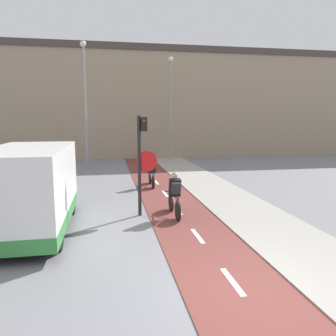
{
  "coord_description": "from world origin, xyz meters",
  "views": [
    {
      "loc": [
        -2.27,
        -5.05,
        3.11
      ],
      "look_at": [
        0.0,
        7.37,
        1.2
      ],
      "focal_mm": 35.0,
      "sensor_mm": 36.0,
      "label": 1
    }
  ],
  "objects_px": {
    "cyclist_far": "(152,172)",
    "van": "(30,191)",
    "street_lamp_sidewalk": "(171,99)",
    "cyclist_near": "(175,195)",
    "street_lamp_far": "(85,93)",
    "traffic_light_pole": "(142,155)"
  },
  "relations": [
    {
      "from": "cyclist_near",
      "to": "traffic_light_pole",
      "type": "bearing_deg",
      "value": 162.78
    },
    {
      "from": "street_lamp_sidewalk",
      "to": "cyclist_far",
      "type": "bearing_deg",
      "value": -106.38
    },
    {
      "from": "street_lamp_sidewalk",
      "to": "van",
      "type": "height_order",
      "value": "street_lamp_sidewalk"
    },
    {
      "from": "cyclist_near",
      "to": "cyclist_far",
      "type": "distance_m",
      "value": 4.81
    },
    {
      "from": "traffic_light_pole",
      "to": "street_lamp_sidewalk",
      "type": "bearing_deg",
      "value": 75.36
    },
    {
      "from": "traffic_light_pole",
      "to": "cyclist_near",
      "type": "distance_m",
      "value": 1.66
    },
    {
      "from": "street_lamp_sidewalk",
      "to": "cyclist_near",
      "type": "bearing_deg",
      "value": -100.24
    },
    {
      "from": "traffic_light_pole",
      "to": "cyclist_near",
      "type": "bearing_deg",
      "value": -17.22
    },
    {
      "from": "cyclist_far",
      "to": "van",
      "type": "bearing_deg",
      "value": -126.73
    },
    {
      "from": "street_lamp_sidewalk",
      "to": "cyclist_far",
      "type": "distance_m",
      "value": 9.78
    },
    {
      "from": "street_lamp_far",
      "to": "street_lamp_sidewalk",
      "type": "xyz_separation_m",
      "value": [
        5.78,
        2.69,
        -0.13
      ]
    },
    {
      "from": "street_lamp_far",
      "to": "van",
      "type": "xyz_separation_m",
      "value": [
        -0.85,
        -11.42,
        -3.45
      ]
    },
    {
      "from": "traffic_light_pole",
      "to": "van",
      "type": "xyz_separation_m",
      "value": [
        -3.19,
        -0.98,
        -0.83
      ]
    },
    {
      "from": "street_lamp_sidewalk",
      "to": "cyclist_far",
      "type": "relative_size",
      "value": 4.45
    },
    {
      "from": "traffic_light_pole",
      "to": "cyclist_far",
      "type": "bearing_deg",
      "value": 78.78
    },
    {
      "from": "street_lamp_far",
      "to": "cyclist_far",
      "type": "xyz_separation_m",
      "value": [
        3.24,
        -5.95,
        -3.96
      ]
    },
    {
      "from": "traffic_light_pole",
      "to": "cyclist_far",
      "type": "distance_m",
      "value": 4.77
    },
    {
      "from": "cyclist_far",
      "to": "van",
      "type": "distance_m",
      "value": 6.85
    },
    {
      "from": "traffic_light_pole",
      "to": "van",
      "type": "bearing_deg",
      "value": -162.96
    },
    {
      "from": "van",
      "to": "street_lamp_far",
      "type": "bearing_deg",
      "value": 85.75
    },
    {
      "from": "van",
      "to": "cyclist_near",
      "type": "bearing_deg",
      "value": 9.05
    },
    {
      "from": "street_lamp_sidewalk",
      "to": "cyclist_near",
      "type": "xyz_separation_m",
      "value": [
        -2.43,
        -13.44,
        -3.78
      ]
    }
  ]
}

